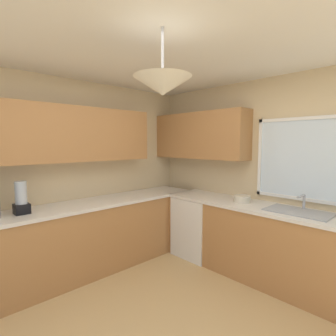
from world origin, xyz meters
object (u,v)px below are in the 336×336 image
(dishwasher, at_px, (199,226))
(sink_assembly, at_px, (298,211))
(blender_appliance, at_px, (21,199))
(bowl, at_px, (242,199))

(dishwasher, height_order, sink_assembly, sink_assembly)
(sink_assembly, height_order, blender_appliance, blender_appliance)
(dishwasher, distance_m, sink_assembly, 1.50)
(sink_assembly, height_order, bowl, sink_assembly)
(sink_assembly, distance_m, bowl, 0.71)
(dishwasher, relative_size, bowl, 4.13)
(bowl, distance_m, blender_appliance, 2.64)
(dishwasher, xyz_separation_m, blender_appliance, (-0.66, -2.22, 0.64))
(blender_appliance, bearing_deg, dishwasher, 73.47)
(bowl, relative_size, blender_appliance, 0.59)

